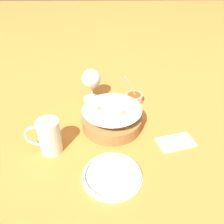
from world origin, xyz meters
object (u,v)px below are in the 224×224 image
at_px(food_basket, 112,119).
at_px(side_plate, 112,175).
at_px(sauce_cup, 134,98).
at_px(wine_glass, 91,80).
at_px(beer_mug, 49,137).

xyz_separation_m(food_basket, side_plate, (0.00, 0.23, -0.03)).
relative_size(sauce_cup, side_plate, 0.66).
distance_m(wine_glass, side_plate, 0.44).
height_order(sauce_cup, wine_glass, wine_glass).
bearing_deg(beer_mug, side_plate, 150.65).
bearing_deg(food_basket, side_plate, 89.59).
bearing_deg(food_basket, sauce_cup, -119.32).
bearing_deg(sauce_cup, beer_mug, 44.14).
bearing_deg(beer_mug, wine_glass, -110.86).
distance_m(beer_mug, side_plate, 0.23).
bearing_deg(wine_glass, food_basket, 113.90).
bearing_deg(sauce_cup, wine_glass, -7.40).
relative_size(sauce_cup, beer_mug, 1.00).
distance_m(wine_glass, beer_mug, 0.33).
height_order(sauce_cup, beer_mug, same).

